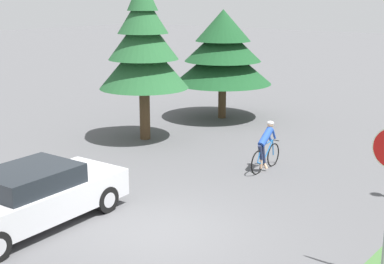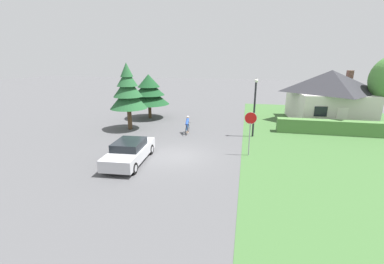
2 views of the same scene
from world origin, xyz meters
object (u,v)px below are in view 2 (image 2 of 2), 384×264
(cyclist, at_px, (187,125))
(stop_sign, at_px, (250,125))
(sedan_left_lane, at_px, (130,152))
(conifer_tall_near, at_px, (128,91))
(conifer_tall_far, at_px, (149,91))
(cottage_house, at_px, (329,95))
(street_lamp, at_px, (255,103))

(cyclist, distance_m, stop_sign, 6.77)
(sedan_left_lane, distance_m, cyclist, 7.21)
(sedan_left_lane, relative_size, cyclist, 2.72)
(cyclist, xyz_separation_m, conifer_tall_near, (-5.43, 0.36, 2.72))
(conifer_tall_near, bearing_deg, conifer_tall_far, 88.65)
(cottage_house, height_order, street_lamp, cottage_house)
(cyclist, height_order, stop_sign, stop_sign)
(cottage_house, relative_size, conifer_tall_far, 1.70)
(street_lamp, distance_m, conifer_tall_near, 10.90)
(cottage_house, height_order, sedan_left_lane, cottage_house)
(stop_sign, bearing_deg, conifer_tall_near, -22.65)
(stop_sign, bearing_deg, street_lamp, -93.47)
(sedan_left_lane, xyz_separation_m, street_lamp, (7.47, 7.20, 2.10))
(conifer_tall_far, bearing_deg, conifer_tall_near, -91.35)
(stop_sign, xyz_separation_m, conifer_tall_near, (-10.56, 4.56, 1.34))
(stop_sign, height_order, conifer_tall_far, conifer_tall_far)
(sedan_left_lane, relative_size, conifer_tall_far, 1.02)
(cyclist, bearing_deg, sedan_left_lane, 160.91)
(cottage_house, bearing_deg, conifer_tall_near, -164.66)
(cottage_house, distance_m, cyclist, 14.94)
(sedan_left_lane, distance_m, conifer_tall_near, 8.50)
(cyclist, bearing_deg, conifer_tall_far, 43.46)
(sedan_left_lane, bearing_deg, conifer_tall_far, 11.56)
(sedan_left_lane, height_order, conifer_tall_near, conifer_tall_near)
(stop_sign, bearing_deg, sedan_left_lane, 21.62)
(cyclist, relative_size, conifer_tall_near, 0.30)
(conifer_tall_far, bearing_deg, street_lamp, -24.03)
(cottage_house, relative_size, street_lamp, 1.67)
(cottage_house, height_order, cyclist, cottage_house)
(conifer_tall_far, bearing_deg, sedan_left_lane, -74.62)
(street_lamp, bearing_deg, cyclist, -177.14)
(sedan_left_lane, distance_m, conifer_tall_far, 12.63)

